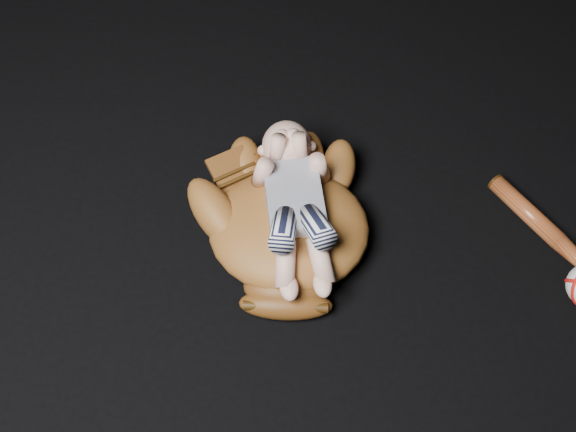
{
  "coord_description": "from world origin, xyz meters",
  "views": [
    {
      "loc": [
        -0.22,
        -0.63,
        1.18
      ],
      "look_at": [
        -0.16,
        0.13,
        0.07
      ],
      "focal_mm": 45.0,
      "sensor_mm": 36.0,
      "label": 1
    }
  ],
  "objects": [
    {
      "name": "baseball_glove",
      "position": [
        -0.16,
        0.12,
        0.07
      ],
      "size": [
        0.42,
        0.47,
        0.13
      ],
      "primitive_type": null,
      "rotation": [
        0.0,
        0.0,
        -0.11
      ],
      "color": "brown",
      "rests_on": "ground"
    },
    {
      "name": "baseball_bat",
      "position": [
        0.37,
        0.05,
        0.02
      ],
      "size": [
        0.23,
        0.35,
        0.04
      ],
      "primitive_type": null,
      "rotation": [
        0.0,
        0.0,
        0.53
      ],
      "color": "brown",
      "rests_on": "ground"
    },
    {
      "name": "newborn_baby",
      "position": [
        -0.15,
        0.12,
        0.12
      ],
      "size": [
        0.18,
        0.37,
        0.15
      ],
      "primitive_type": null,
      "rotation": [
        0.0,
        0.0,
        0.04
      ],
      "color": "#DCA48E",
      "rests_on": "baseball_glove"
    }
  ]
}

